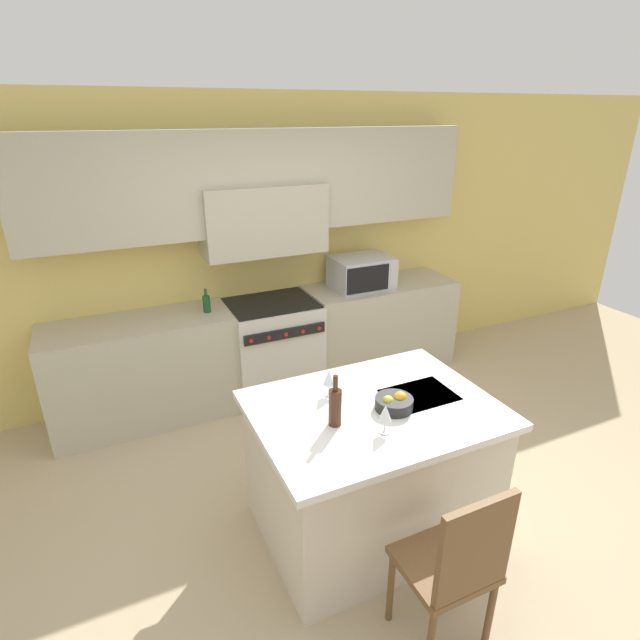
{
  "coord_description": "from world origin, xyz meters",
  "views": [
    {
      "loc": [
        -1.38,
        -2.2,
        2.53
      ],
      "look_at": [
        -0.01,
        0.76,
        1.16
      ],
      "focal_mm": 28.0,
      "sensor_mm": 36.0,
      "label": 1
    }
  ],
  "objects_px": {
    "island_chair": "(456,564)",
    "fruit_bowl": "(394,403)",
    "wine_glass_far": "(329,378)",
    "wine_glass_near": "(385,414)",
    "range_stove": "(273,347)",
    "wine_bottle": "(335,406)",
    "microwave": "(362,272)",
    "oil_bottle_on_counter": "(207,303)"
  },
  "relations": [
    {
      "from": "range_stove",
      "to": "island_chair",
      "type": "height_order",
      "value": "island_chair"
    },
    {
      "from": "island_chair",
      "to": "fruit_bowl",
      "type": "bearing_deg",
      "value": 79.23
    },
    {
      "from": "wine_bottle",
      "to": "microwave",
      "type": "bearing_deg",
      "value": 57.3
    },
    {
      "from": "microwave",
      "to": "island_chair",
      "type": "xyz_separation_m",
      "value": [
        -1.03,
        -2.79,
        -0.5
      ]
    },
    {
      "from": "island_chair",
      "to": "wine_glass_far",
      "type": "bearing_deg",
      "value": 96.55
    },
    {
      "from": "microwave",
      "to": "oil_bottle_on_counter",
      "type": "bearing_deg",
      "value": -179.3
    },
    {
      "from": "microwave",
      "to": "wine_bottle",
      "type": "relative_size",
      "value": 1.84
    },
    {
      "from": "microwave",
      "to": "wine_glass_near",
      "type": "distance_m",
      "value": 2.4
    },
    {
      "from": "island_chair",
      "to": "fruit_bowl",
      "type": "relative_size",
      "value": 4.56
    },
    {
      "from": "wine_glass_near",
      "to": "oil_bottle_on_counter",
      "type": "relative_size",
      "value": 0.83
    },
    {
      "from": "oil_bottle_on_counter",
      "to": "microwave",
      "type": "bearing_deg",
      "value": 0.7
    },
    {
      "from": "wine_glass_far",
      "to": "fruit_bowl",
      "type": "height_order",
      "value": "wine_glass_far"
    },
    {
      "from": "microwave",
      "to": "oil_bottle_on_counter",
      "type": "xyz_separation_m",
      "value": [
        -1.53,
        -0.02,
        -0.07
      ]
    },
    {
      "from": "wine_bottle",
      "to": "oil_bottle_on_counter",
      "type": "xyz_separation_m",
      "value": [
        -0.27,
        1.95,
        -0.03
      ]
    },
    {
      "from": "microwave",
      "to": "wine_bottle",
      "type": "distance_m",
      "value": 2.34
    },
    {
      "from": "wine_glass_near",
      "to": "range_stove",
      "type": "bearing_deg",
      "value": 87.06
    },
    {
      "from": "range_stove",
      "to": "oil_bottle_on_counter",
      "type": "bearing_deg",
      "value": -179.99
    },
    {
      "from": "wine_glass_far",
      "to": "fruit_bowl",
      "type": "distance_m",
      "value": 0.42
    },
    {
      "from": "wine_glass_near",
      "to": "wine_glass_far",
      "type": "distance_m",
      "value": 0.49
    },
    {
      "from": "wine_glass_near",
      "to": "wine_glass_far",
      "type": "height_order",
      "value": "same"
    },
    {
      "from": "range_stove",
      "to": "oil_bottle_on_counter",
      "type": "distance_m",
      "value": 0.8
    },
    {
      "from": "wine_bottle",
      "to": "oil_bottle_on_counter",
      "type": "bearing_deg",
      "value": 97.78
    },
    {
      "from": "microwave",
      "to": "wine_glass_far",
      "type": "height_order",
      "value": "microwave"
    },
    {
      "from": "microwave",
      "to": "island_chair",
      "type": "relative_size",
      "value": 0.56
    },
    {
      "from": "wine_glass_near",
      "to": "fruit_bowl",
      "type": "bearing_deg",
      "value": 45.17
    },
    {
      "from": "wine_bottle",
      "to": "wine_glass_far",
      "type": "distance_m",
      "value": 0.31
    },
    {
      "from": "wine_glass_far",
      "to": "oil_bottle_on_counter",
      "type": "xyz_separation_m",
      "value": [
        -0.37,
        1.66,
        -0.03
      ]
    },
    {
      "from": "microwave",
      "to": "oil_bottle_on_counter",
      "type": "relative_size",
      "value": 2.71
    },
    {
      "from": "range_stove",
      "to": "wine_bottle",
      "type": "distance_m",
      "value": 2.06
    },
    {
      "from": "range_stove",
      "to": "island_chair",
      "type": "relative_size",
      "value": 0.9
    },
    {
      "from": "range_stove",
      "to": "wine_glass_near",
      "type": "bearing_deg",
      "value": -92.94
    },
    {
      "from": "island_chair",
      "to": "wine_glass_near",
      "type": "height_order",
      "value": "wine_glass_near"
    },
    {
      "from": "range_stove",
      "to": "microwave",
      "type": "distance_m",
      "value": 1.13
    },
    {
      "from": "wine_bottle",
      "to": "wine_glass_near",
      "type": "bearing_deg",
      "value": -40.55
    },
    {
      "from": "microwave",
      "to": "island_chair",
      "type": "height_order",
      "value": "microwave"
    },
    {
      "from": "microwave",
      "to": "wine_glass_near",
      "type": "xyz_separation_m",
      "value": [
        -1.05,
        -2.15,
        -0.05
      ]
    },
    {
      "from": "fruit_bowl",
      "to": "wine_glass_far",
      "type": "bearing_deg",
      "value": 133.29
    },
    {
      "from": "wine_glass_near",
      "to": "wine_glass_far",
      "type": "bearing_deg",
      "value": 102.47
    },
    {
      "from": "range_stove",
      "to": "wine_bottle",
      "type": "xyz_separation_m",
      "value": [
        -0.32,
        -1.95,
        0.57
      ]
    },
    {
      "from": "island_chair",
      "to": "wine_glass_near",
      "type": "relative_size",
      "value": 5.89
    },
    {
      "from": "island_chair",
      "to": "microwave",
      "type": "bearing_deg",
      "value": 69.67
    },
    {
      "from": "wine_bottle",
      "to": "wine_glass_far",
      "type": "height_order",
      "value": "wine_bottle"
    }
  ]
}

